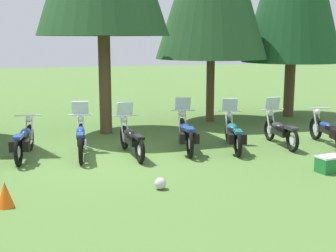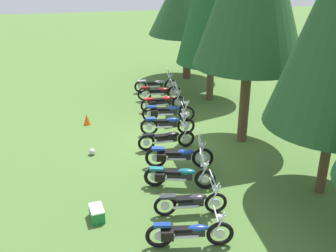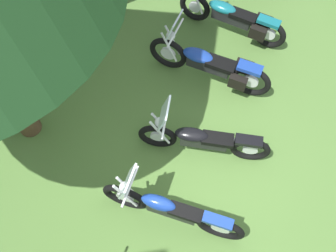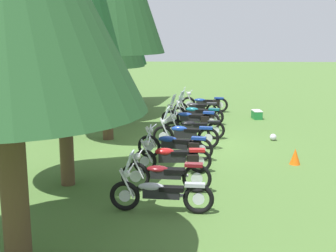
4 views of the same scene
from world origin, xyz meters
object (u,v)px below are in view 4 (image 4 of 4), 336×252
motorcycle_2 (173,157)px  motorcycle_9 (205,103)px  motorcycle_8 (196,107)px  traffic_cone (295,156)px  motorcycle_6 (191,118)px  picnic_cooler (257,115)px  motorcycle_1 (166,174)px  motorcycle_4 (184,134)px  motorcycle_7 (198,113)px  motorcycle_3 (176,145)px  motorcycle_5 (193,127)px  dropped_helmet (273,137)px  motorcycle_0 (160,193)px

motorcycle_2 → motorcycle_9: bearing=-100.2°
motorcycle_8 → traffic_cone: size_ratio=4.44×
motorcycle_2 → motorcycle_6: (5.57, -0.55, 0.02)m
motorcycle_2 → picnic_cooler: bearing=-116.3°
motorcycle_1 → motorcycle_4: 4.30m
motorcycle_1 → motorcycle_7: bearing=-92.4°
motorcycle_2 → motorcycle_3: bearing=-95.3°
motorcycle_5 → motorcycle_6: size_ratio=0.95×
traffic_cone → dropped_helmet: 2.98m
motorcycle_0 → motorcycle_4: 5.61m
motorcycle_7 → motorcycle_8: size_ratio=1.05×
motorcycle_3 → motorcycle_5: motorcycle_5 is taller
motorcycle_1 → picnic_cooler: bearing=-106.6°
dropped_helmet → motorcycle_1: bearing=146.4°
traffic_cone → dropped_helmet: (2.97, 0.11, -0.12)m
motorcycle_0 → motorcycle_3: size_ratio=0.99×
motorcycle_1 → motorcycle_2: size_ratio=1.02×
traffic_cone → motorcycle_0: bearing=134.9°
motorcycle_4 → motorcycle_6: size_ratio=0.96×
motorcycle_6 → motorcycle_7: (1.28, -0.30, -0.03)m
motorcycle_8 → dropped_helmet: 5.15m
motorcycle_1 → motorcycle_7: (8.37, -0.98, -0.00)m
motorcycle_3 → motorcycle_5: bearing=-91.0°
dropped_helmet → motorcycle_4: bearing=110.4°
motorcycle_1 → motorcycle_8: size_ratio=1.06×
motorcycle_4 → motorcycle_1: bearing=91.8°
motorcycle_3 → motorcycle_1: bearing=96.7°
motorcycle_7 → traffic_cone: (-5.88, -2.75, -0.21)m
motorcycle_5 → traffic_cone: (-3.05, -2.98, -0.21)m
motorcycle_4 → motorcycle_5: 1.30m
motorcycle_3 → motorcycle_8: size_ratio=1.10×
motorcycle_7 → motorcycle_0: bearing=100.3°
motorcycle_1 → motorcycle_8: (9.85, -0.95, -0.00)m
motorcycle_5 → motorcycle_9: bearing=-98.2°
motorcycle_7 → dropped_helmet: (-2.91, -2.64, -0.33)m
motorcycle_8 → traffic_cone: (-7.36, -2.78, -0.21)m
motorcycle_6 → motorcycle_9: size_ratio=1.05×
motorcycle_1 → motorcycle_9: size_ratio=1.00×
picnic_cooler → traffic_cone: traffic_cone is taller
motorcycle_1 → motorcycle_5: bearing=-93.5°
motorcycle_4 → traffic_cone: 3.75m
motorcycle_3 → motorcycle_9: size_ratio=1.04×
motorcycle_4 → picnic_cooler: bearing=-113.6°
motorcycle_6 → motorcycle_3: bearing=96.0°
motorcycle_5 → motorcycle_8: bearing=-94.2°
motorcycle_1 → motorcycle_6: (7.09, -0.69, 0.03)m
traffic_cone → motorcycle_1: bearing=123.7°
motorcycle_7 → traffic_cone: bearing=131.6°
motorcycle_7 → traffic_cone: size_ratio=4.68×
motorcycle_4 → motorcycle_8: bearing=-87.4°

